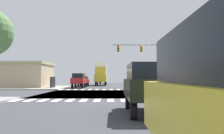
# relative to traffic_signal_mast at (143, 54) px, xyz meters

# --- Properties ---
(ground) EXTENTS (90.00, 90.00, 0.05)m
(ground) POSITION_rel_traffic_signal_mast_xyz_m (-4.99, -7.75, -5.07)
(ground) COLOR #36363C
(sidewalk_corner_ne) EXTENTS (12.00, 12.00, 0.14)m
(sidewalk_corner_ne) POSITION_rel_traffic_signal_mast_xyz_m (8.01, 4.25, -4.97)
(sidewalk_corner_ne) COLOR gray
(sidewalk_corner_ne) RESTS_ON ground
(sidewalk_corner_nw) EXTENTS (12.00, 12.00, 0.14)m
(sidewalk_corner_nw) POSITION_rel_traffic_signal_mast_xyz_m (-17.99, 4.25, -4.97)
(sidewalk_corner_nw) COLOR gray
(sidewalk_corner_nw) RESTS_ON ground
(crosswalk_near) EXTENTS (13.50, 2.00, 0.01)m
(crosswalk_near) POSITION_rel_traffic_signal_mast_xyz_m (-5.24, -15.05, -5.04)
(crosswalk_near) COLOR silver
(crosswalk_near) RESTS_ON ground
(crosswalk_far) EXTENTS (13.50, 2.00, 0.01)m
(crosswalk_far) POSITION_rel_traffic_signal_mast_xyz_m (-5.24, -0.45, -5.04)
(crosswalk_far) COLOR silver
(crosswalk_far) RESTS_ON ground
(traffic_signal_mast) EXTENTS (7.75, 0.55, 6.77)m
(traffic_signal_mast) POSITION_rel_traffic_signal_mast_xyz_m (0.00, 0.00, 0.00)
(traffic_signal_mast) COLOR gray
(traffic_signal_mast) RESTS_ON ground
(street_lamp) EXTENTS (1.78, 0.32, 7.64)m
(street_lamp) POSITION_rel_traffic_signal_mast_xyz_m (2.92, 6.92, -0.45)
(street_lamp) COLOR gray
(street_lamp) RESTS_ON ground
(bank_building) EXTENTS (13.91, 7.60, 4.21)m
(bank_building) POSITION_rel_traffic_signal_mast_xyz_m (-21.41, 5.65, -2.93)
(bank_building) COLOR tan
(bank_building) RESTS_ON ground
(suv_crossing_2) EXTENTS (1.96, 4.60, 2.34)m
(suv_crossing_2) POSITION_rel_traffic_signal_mast_xyz_m (-9.99, 4.32, -3.65)
(suv_crossing_2) COLOR black
(suv_crossing_2) RESTS_ON ground
(sedan_queued_1) EXTENTS (1.80, 4.30, 1.88)m
(sedan_queued_1) POSITION_rel_traffic_signal_mast_xyz_m (-9.99, 10.03, -3.92)
(sedan_queued_1) COLOR black
(sedan_queued_1) RESTS_ON ground
(suv_leading_3) EXTENTS (1.96, 4.60, 2.34)m
(suv_leading_3) POSITION_rel_traffic_signal_mast_xyz_m (-2.99, -21.11, -3.65)
(suv_leading_3) COLOR black
(suv_leading_3) RESTS_ON ground
(sedan_trailing_2) EXTENTS (4.30, 1.80, 1.88)m
(sedan_trailing_2) POSITION_rel_traffic_signal_mast_xyz_m (7.51, -4.25, -3.92)
(sedan_trailing_2) COLOR black
(sedan_trailing_2) RESTS_ON ground
(box_truck_middle_2) EXTENTS (2.40, 7.20, 4.85)m
(box_truck_middle_2) POSITION_rel_traffic_signal_mast_xyz_m (-6.99, 16.18, -2.48)
(box_truck_middle_2) COLOR black
(box_truck_middle_2) RESTS_ON ground
(suv_outer_4) EXTENTS (1.96, 4.60, 2.34)m
(suv_outer_4) POSITION_rel_traffic_signal_mast_xyz_m (-6.99, 27.91, -3.65)
(suv_outer_4) COLOR black
(suv_outer_4) RESTS_ON ground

